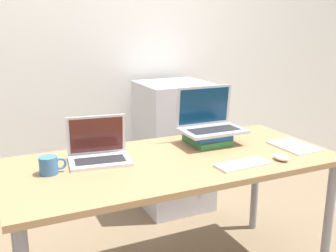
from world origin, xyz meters
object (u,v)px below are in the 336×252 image
at_px(laptop_on_books, 210,122).
at_px(mug, 49,165).
at_px(laptop_left, 99,152).
at_px(wireless_keyboard, 243,164).
at_px(mouse, 281,157).
at_px(mini_fridge, 174,146).
at_px(book_stack, 207,138).
at_px(notepad, 294,146).

distance_m(laptop_on_books, mug, 0.95).
height_order(laptop_left, wireless_keyboard, laptop_left).
distance_m(laptop_left, mouse, 0.94).
height_order(mouse, mini_fridge, mini_fridge).
bearing_deg(book_stack, mouse, -64.27).
bearing_deg(mouse, mug, 164.61).
height_order(laptop_left, laptop_on_books, laptop_on_books).
bearing_deg(mug, book_stack, 6.55).
bearing_deg(laptop_on_books, laptop_left, -177.06).
xyz_separation_m(book_stack, mini_fridge, (0.14, 0.75, -0.28)).
height_order(laptop_left, mug, laptop_left).
xyz_separation_m(laptop_on_books, mouse, (0.18, -0.42, -0.11)).
distance_m(laptop_on_books, mouse, 0.47).
distance_m(laptop_left, mug, 0.27).
height_order(mouse, notepad, mouse).
bearing_deg(mug, laptop_left, 17.82).
relative_size(notepad, mug, 2.10).
relative_size(laptop_left, mouse, 3.45).
relative_size(book_stack, laptop_on_books, 0.66).
relative_size(wireless_keyboard, mouse, 2.97).
distance_m(laptop_left, notepad, 1.10).
distance_m(laptop_on_books, wireless_keyboard, 0.43).
bearing_deg(wireless_keyboard, mini_fridge, 81.49).
bearing_deg(mini_fridge, mouse, -87.32).
bearing_deg(notepad, laptop_on_books, 144.91).
distance_m(laptop_left, laptop_on_books, 0.68).
relative_size(wireless_keyboard, mug, 2.22).
bearing_deg(mouse, laptop_on_books, 112.70).
relative_size(laptop_on_books, mug, 2.83).
distance_m(notepad, mini_fridge, 1.08).
xyz_separation_m(mug, mini_fridge, (1.06, 0.85, -0.29)).
distance_m(mouse, mug, 1.15).
height_order(notepad, mini_fridge, mini_fridge).
xyz_separation_m(laptop_on_books, mini_fridge, (0.12, 0.74, -0.37)).
bearing_deg(mini_fridge, notepad, -74.89).
distance_m(wireless_keyboard, notepad, 0.46).
distance_m(mouse, mini_fridge, 1.19).
distance_m(book_stack, mini_fridge, 0.81).
height_order(book_stack, wireless_keyboard, book_stack).
bearing_deg(mouse, laptop_left, 155.47).
height_order(mouse, mug, mug).
relative_size(book_stack, wireless_keyboard, 0.84).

